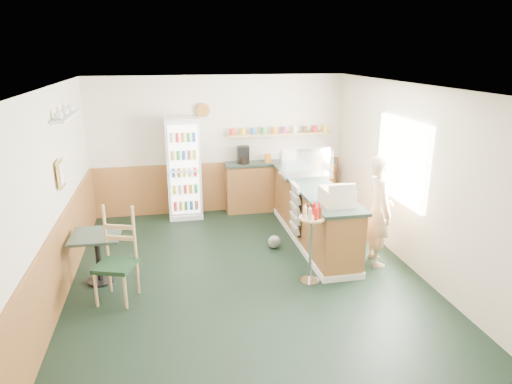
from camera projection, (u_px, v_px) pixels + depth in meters
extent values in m
plane|color=black|center=(246.00, 277.00, 6.62)|extent=(6.00, 6.00, 0.00)
cube|color=beige|center=(219.00, 145.00, 9.04)|extent=(5.00, 0.02, 2.70)
cube|color=beige|center=(50.00, 199.00, 5.75)|extent=(0.02, 6.00, 2.70)
cube|color=beige|center=(414.00, 178.00, 6.69)|extent=(0.02, 6.00, 2.70)
cube|color=silver|center=(244.00, 86.00, 5.81)|extent=(5.00, 6.00, 0.02)
cube|color=#9D6332|center=(220.00, 187.00, 9.25)|extent=(4.98, 0.05, 1.00)
cube|color=#9D6332|center=(61.00, 260.00, 6.01)|extent=(0.05, 5.98, 1.00)
cube|color=white|center=(402.00, 161.00, 6.90)|extent=(0.06, 1.45, 1.25)
cube|color=gold|center=(61.00, 174.00, 6.17)|extent=(0.03, 0.32, 0.38)
cube|color=white|center=(65.00, 117.00, 6.44)|extent=(0.18, 1.20, 0.03)
cylinder|color=#926124|center=(203.00, 110.00, 8.71)|extent=(0.26, 0.04, 0.26)
cube|color=#9D6332|center=(313.00, 215.00, 7.74)|extent=(0.60, 2.95, 0.95)
cube|color=white|center=(312.00, 238.00, 7.86)|extent=(0.64, 2.97, 0.10)
cube|color=#293830|center=(314.00, 186.00, 7.58)|extent=(0.68, 3.01, 0.05)
cube|color=#9D6332|center=(280.00, 187.00, 9.32)|extent=(2.20, 0.38, 0.95)
cube|color=#293830|center=(280.00, 163.00, 9.17)|extent=(2.24, 0.42, 0.05)
cube|color=tan|center=(279.00, 134.00, 9.08)|extent=(2.10, 0.22, 0.04)
cube|color=black|center=(243.00, 155.00, 8.97)|extent=(0.22, 0.18, 0.34)
cylinder|color=#B2664C|center=(232.00, 132.00, 8.88)|extent=(0.10, 0.10, 0.12)
cylinder|color=#B2664C|center=(243.00, 131.00, 8.92)|extent=(0.10, 0.10, 0.12)
cylinder|color=#B2664C|center=(253.00, 131.00, 8.96)|extent=(0.10, 0.10, 0.12)
cylinder|color=#B2664C|center=(264.00, 131.00, 8.99)|extent=(0.10, 0.10, 0.12)
cylinder|color=#B2664C|center=(274.00, 130.00, 9.03)|extent=(0.10, 0.10, 0.12)
cylinder|color=#B2664C|center=(285.00, 130.00, 9.07)|extent=(0.10, 0.10, 0.12)
cylinder|color=#B2664C|center=(295.00, 130.00, 9.11)|extent=(0.10, 0.10, 0.12)
cylinder|color=#B2664C|center=(305.00, 129.00, 9.15)|extent=(0.10, 0.10, 0.12)
cylinder|color=#B2664C|center=(315.00, 129.00, 9.19)|extent=(0.10, 0.10, 0.12)
cylinder|color=#B2664C|center=(325.00, 128.00, 9.23)|extent=(0.10, 0.10, 0.12)
cube|color=silver|center=(184.00, 168.00, 8.80)|extent=(0.64, 0.46, 1.95)
cube|color=white|center=(184.00, 170.00, 8.58)|extent=(0.54, 0.02, 1.72)
cube|color=silver|center=(184.00, 171.00, 8.51)|extent=(0.58, 0.02, 1.78)
cube|color=silver|center=(305.00, 175.00, 8.03)|extent=(0.88, 0.46, 0.06)
cube|color=silver|center=(306.00, 162.00, 7.96)|extent=(0.86, 0.44, 0.44)
cube|color=beige|center=(337.00, 196.00, 6.58)|extent=(0.43, 0.46, 0.25)
imported|color=tan|center=(379.00, 211.00, 6.83)|extent=(0.47, 0.61, 1.70)
cylinder|color=silver|center=(309.00, 281.00, 6.50)|extent=(0.28, 0.28, 0.02)
cylinder|color=silver|center=(311.00, 250.00, 6.35)|extent=(0.04, 0.04, 0.95)
cylinder|color=tan|center=(312.00, 218.00, 6.21)|extent=(0.36, 0.36, 0.03)
cylinder|color=red|center=(319.00, 211.00, 6.22)|extent=(0.05, 0.05, 0.16)
cylinder|color=red|center=(314.00, 209.00, 6.28)|extent=(0.05, 0.05, 0.16)
cylinder|color=red|center=(308.00, 209.00, 6.28)|extent=(0.05, 0.05, 0.16)
cylinder|color=red|center=(304.00, 211.00, 6.23)|extent=(0.05, 0.05, 0.16)
cylinder|color=red|center=(305.00, 213.00, 6.15)|extent=(0.05, 0.05, 0.16)
cylinder|color=red|center=(310.00, 214.00, 6.09)|extent=(0.05, 0.05, 0.16)
cylinder|color=red|center=(316.00, 214.00, 6.09)|extent=(0.05, 0.05, 0.16)
cylinder|color=red|center=(320.00, 213.00, 6.14)|extent=(0.05, 0.05, 0.16)
cube|color=black|center=(296.00, 232.00, 7.61)|extent=(0.05, 0.43, 0.03)
cube|color=beige|center=(295.00, 228.00, 7.58)|extent=(0.09, 0.39, 0.15)
cube|color=black|center=(296.00, 222.00, 7.55)|extent=(0.05, 0.43, 0.03)
cube|color=beige|center=(295.00, 218.00, 7.53)|extent=(0.09, 0.39, 0.15)
cube|color=black|center=(296.00, 212.00, 7.50)|extent=(0.05, 0.43, 0.03)
cube|color=beige|center=(295.00, 208.00, 7.48)|extent=(0.09, 0.39, 0.15)
cube|color=black|center=(296.00, 202.00, 7.45)|extent=(0.05, 0.43, 0.03)
cube|color=beige|center=(295.00, 198.00, 7.42)|extent=(0.09, 0.39, 0.15)
cube|color=black|center=(297.00, 192.00, 7.40)|extent=(0.05, 0.43, 0.03)
cube|color=beige|center=(296.00, 188.00, 7.37)|extent=(0.09, 0.39, 0.15)
cylinder|color=black|center=(101.00, 280.00, 6.49)|extent=(0.38, 0.38, 0.04)
cylinder|color=black|center=(98.00, 259.00, 6.39)|extent=(0.08, 0.08, 0.66)
cube|color=#293830|center=(96.00, 235.00, 6.28)|extent=(0.68, 0.68, 0.04)
cube|color=black|center=(115.00, 266.00, 5.88)|extent=(0.59, 0.59, 0.06)
cylinder|color=tan|center=(99.00, 292.00, 5.73)|extent=(0.04, 0.04, 0.48)
cylinder|color=tan|center=(132.00, 289.00, 5.80)|extent=(0.04, 0.04, 0.48)
cylinder|color=tan|center=(103.00, 277.00, 6.10)|extent=(0.04, 0.04, 0.48)
cylinder|color=tan|center=(134.00, 275.00, 6.17)|extent=(0.04, 0.04, 0.48)
cube|color=tan|center=(114.00, 233.00, 5.96)|extent=(0.41, 0.18, 0.75)
sphere|color=gray|center=(274.00, 242.00, 7.57)|extent=(0.21, 0.21, 0.21)
sphere|color=gray|center=(276.00, 240.00, 7.45)|extent=(0.12, 0.12, 0.12)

